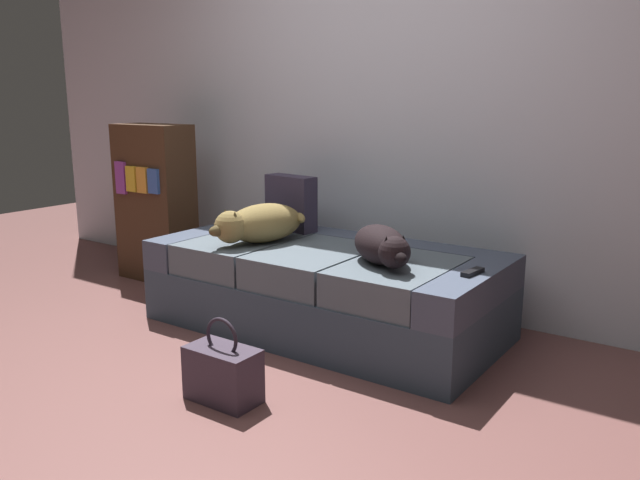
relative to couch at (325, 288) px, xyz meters
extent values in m
plane|color=brown|center=(0.00, -1.06, -0.23)|extent=(10.00, 10.00, 0.00)
cube|color=silver|center=(0.00, 0.69, 1.17)|extent=(6.40, 0.10, 2.80)
cube|color=#344555|center=(0.00, 0.00, -0.08)|extent=(1.94, 0.93, 0.30)
cube|color=#434D61|center=(-0.87, 0.00, 0.15)|extent=(0.20, 0.93, 0.17)
cube|color=#434D61|center=(0.87, 0.00, 0.15)|extent=(0.20, 0.93, 0.17)
cube|color=#434D61|center=(0.00, 0.37, 0.15)|extent=(1.54, 0.20, 0.17)
cube|color=#505C67|center=(-0.51, -0.10, 0.15)|extent=(0.50, 0.72, 0.17)
cube|color=#505C67|center=(0.00, -0.10, 0.15)|extent=(0.50, 0.72, 0.17)
cube|color=#505C67|center=(0.51, -0.10, 0.15)|extent=(0.50, 0.72, 0.17)
ellipsoid|color=olive|center=(-0.36, -0.08, 0.35)|extent=(0.39, 0.54, 0.22)
sphere|color=olive|center=(-0.42, -0.30, 0.35)|extent=(0.18, 0.18, 0.18)
ellipsoid|color=#504224|center=(-0.44, -0.38, 0.34)|extent=(0.09, 0.12, 0.06)
cone|color=#504224|center=(-0.38, -0.32, 0.42)|extent=(0.05, 0.05, 0.05)
cone|color=#504224|center=(-0.47, -0.29, 0.42)|extent=(0.05, 0.05, 0.05)
ellipsoid|color=olive|center=(-0.25, 0.11, 0.36)|extent=(0.17, 0.17, 0.05)
ellipsoid|color=black|center=(0.42, -0.12, 0.33)|extent=(0.47, 0.45, 0.19)
sphere|color=black|center=(0.57, -0.25, 0.34)|extent=(0.15, 0.15, 0.15)
ellipsoid|color=black|center=(0.62, -0.29, 0.33)|extent=(0.11, 0.10, 0.05)
cone|color=black|center=(0.59, -0.22, 0.40)|extent=(0.04, 0.04, 0.04)
cone|color=black|center=(0.54, -0.28, 0.40)|extent=(0.04, 0.04, 0.04)
ellipsoid|color=black|center=(0.30, 0.03, 0.34)|extent=(0.17, 0.10, 0.04)
cube|color=black|center=(0.88, -0.06, 0.25)|extent=(0.06, 0.15, 0.02)
cube|color=#352D42|center=(-0.44, 0.27, 0.41)|extent=(0.35, 0.16, 0.34)
cube|color=#3B303F|center=(0.14, -0.99, -0.11)|extent=(0.32, 0.18, 0.24)
torus|color=#29212C|center=(0.14, -0.99, 0.06)|extent=(0.18, 0.02, 0.18)
cube|color=#432B1A|center=(-1.57, 0.17, 0.32)|extent=(0.56, 0.28, 1.10)
cube|color=purple|center=(-1.74, 0.01, 0.50)|extent=(0.09, 0.02, 0.22)
cube|color=gold|center=(-1.63, 0.01, 0.50)|extent=(0.09, 0.02, 0.17)
cube|color=orange|center=(-1.51, 0.01, 0.50)|extent=(0.09, 0.02, 0.18)
cube|color=#365AAA|center=(-1.40, 0.01, 0.50)|extent=(0.09, 0.02, 0.17)
camera|label=1|loc=(1.97, -2.88, 1.06)|focal=36.31mm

